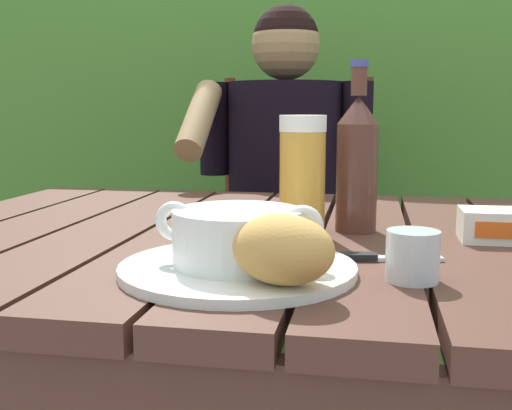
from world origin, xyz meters
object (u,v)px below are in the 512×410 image
object	(u,v)px
water_glass_small	(413,256)
table_knife	(374,258)
serving_plate	(238,268)
soup_bowl	(238,235)
beer_bottle	(357,161)
bread_roll	(283,249)
chair_near_diner	(291,254)
beer_glass	(302,176)
butter_tub	(496,225)
person_eating	(282,193)

from	to	relation	value
water_glass_small	table_knife	xyz separation A→B (m)	(-0.04, 0.09, -0.03)
serving_plate	soup_bowl	bearing A→B (deg)	104.04
beer_bottle	table_knife	size ratio (longest dim) A/B	1.85
bread_roll	table_knife	xyz separation A→B (m)	(0.10, 0.17, -0.05)
chair_near_diner	beer_bottle	xyz separation A→B (m)	(0.22, -0.88, 0.37)
bread_roll	water_glass_small	xyz separation A→B (m)	(0.14, 0.08, -0.02)
beer_glass	beer_bottle	world-z (taller)	beer_bottle
soup_bowl	butter_tub	bearing A→B (deg)	36.10
chair_near_diner	soup_bowl	size ratio (longest dim) A/B	5.06
butter_tub	person_eating	bearing A→B (deg)	121.06
chair_near_diner	bread_roll	distance (m)	1.29
bread_roll	table_knife	distance (m)	0.21
person_eating	bread_roll	bearing A→B (deg)	-81.86
person_eating	beer_bottle	world-z (taller)	person_eating
chair_near_diner	butter_tub	distance (m)	1.05
serving_plate	table_knife	xyz separation A→B (m)	(0.17, 0.10, -0.00)
person_eating	table_knife	size ratio (longest dim) A/B	8.27
water_glass_small	bread_roll	bearing A→B (deg)	-150.24
butter_tub	table_knife	distance (m)	0.24
butter_tub	table_knife	size ratio (longest dim) A/B	0.71
bread_roll	water_glass_small	size ratio (longest dim) A/B	2.24
person_eating	beer_bottle	xyz separation A→B (m)	(0.22, -0.68, 0.15)
beer_bottle	water_glass_small	world-z (taller)	beer_bottle
person_eating	serving_plate	distance (m)	0.98
beer_glass	table_knife	world-z (taller)	beer_glass
butter_tub	table_knife	world-z (taller)	butter_tub
beer_glass	table_knife	size ratio (longest dim) A/B	1.27
chair_near_diner	person_eating	size ratio (longest dim) A/B	0.85
bread_roll	table_knife	size ratio (longest dim) A/B	0.93
person_eating	water_glass_small	xyz separation A→B (m)	(0.29, -0.97, 0.06)
bread_roll	water_glass_small	world-z (taller)	bread_roll
beer_glass	water_glass_small	size ratio (longest dim) A/B	3.05
table_knife	beer_bottle	bearing A→B (deg)	98.65
person_eating	bread_roll	size ratio (longest dim) A/B	8.90
serving_plate	water_glass_small	distance (m)	0.21
serving_plate	table_knife	distance (m)	0.19
serving_plate	beer_glass	size ratio (longest dim) A/B	1.54
soup_bowl	chair_near_diner	bearing A→B (deg)	93.95
serving_plate	soup_bowl	xyz separation A→B (m)	(-0.00, 0.00, 0.04)
soup_bowl	water_glass_small	bearing A→B (deg)	0.94
bread_roll	butter_tub	distance (m)	0.44
soup_bowl	beer_bottle	distance (m)	0.33
soup_bowl	beer_glass	bearing A→B (deg)	78.13
chair_near_diner	beer_bottle	size ratio (longest dim) A/B	3.82
beer_bottle	butter_tub	bearing A→B (deg)	-10.52
bread_roll	butter_tub	size ratio (longest dim) A/B	1.30
soup_bowl	bread_roll	world-z (taller)	bread_roll
person_eating	soup_bowl	size ratio (longest dim) A/B	5.94
water_glass_small	butter_tub	world-z (taller)	water_glass_small
chair_near_diner	serving_plate	distance (m)	1.20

